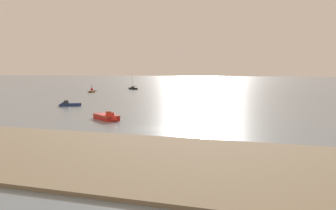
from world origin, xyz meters
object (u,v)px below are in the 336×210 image
object	(u,v)px
channel_buoy	(92,89)
sailboat_moored_1	(133,89)
motorboat_moored_1	(68,105)
motorboat_moored_3	(109,118)
rowboat_moored_1	(92,92)

from	to	relation	value
channel_buoy	sailboat_moored_1	bearing A→B (deg)	41.79
motorboat_moored_1	channel_buoy	world-z (taller)	channel_buoy
sailboat_moored_1	motorboat_moored_1	distance (m)	66.88
motorboat_moored_1	channel_buoy	size ratio (longest dim) A/B	2.09
motorboat_moored_3	channel_buoy	bearing A→B (deg)	159.53
motorboat_moored_1	channel_buoy	xyz separation A→B (m)	(-26.58, 54.64, 0.19)
motorboat_moored_1	motorboat_moored_3	size ratio (longest dim) A/B	0.80
rowboat_moored_1	motorboat_moored_3	distance (m)	70.87
sailboat_moored_1	motorboat_moored_3	xyz separation A→B (m)	(33.19, -81.99, 0.00)
motorboat_moored_3	channel_buoy	size ratio (longest dim) A/B	2.62
motorboat_moored_1	motorboat_moored_3	world-z (taller)	motorboat_moored_3
motorboat_moored_3	rowboat_moored_1	bearing A→B (deg)	159.77
sailboat_moored_1	channel_buoy	world-z (taller)	sailboat_moored_1
sailboat_moored_1	motorboat_moored_3	size ratio (longest dim) A/B	1.07
motorboat_moored_1	sailboat_moored_1	bearing A→B (deg)	-107.85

